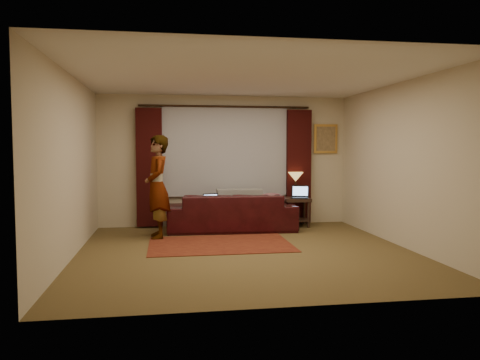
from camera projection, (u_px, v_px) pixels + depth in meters
name	position (u px, v px, depth m)	size (l,w,h in m)	color
floor	(246.00, 252.00, 7.05)	(5.00, 5.00, 0.01)	brown
ceiling	(246.00, 77.00, 6.87)	(5.00, 5.00, 0.02)	silver
wall_back	(225.00, 161.00, 9.42)	(5.00, 0.02, 2.60)	beige
wall_front	(290.00, 175.00, 4.50)	(5.00, 0.02, 2.60)	beige
wall_left	(71.00, 167.00, 6.57)	(0.02, 5.00, 2.60)	beige
wall_right	(402.00, 165.00, 7.35)	(0.02, 5.00, 2.60)	beige
sheer_curtain	(225.00, 151.00, 9.35)	(2.50, 0.05, 1.80)	#A2A2AA
drape_left	(149.00, 168.00, 9.09)	(0.50, 0.14, 2.30)	black
drape_right	(298.00, 167.00, 9.56)	(0.50, 0.14, 2.30)	black
curtain_rod	(226.00, 106.00, 9.24)	(0.04, 0.04, 3.40)	black
picture_frame	(326.00, 139.00, 9.69)	(0.50, 0.04, 0.60)	gold
sofa	(231.00, 205.00, 8.84)	(2.41, 1.04, 0.97)	black
throw_blanket	(239.00, 178.00, 9.03)	(0.87, 0.35, 0.10)	gray
clothing_pile	(272.00, 199.00, 8.81)	(0.52, 0.40, 0.22)	brown
laptop_sofa	(213.00, 200.00, 8.65)	(0.30, 0.32, 0.22)	black
area_rug	(220.00, 244.00, 7.56)	(2.28, 1.52, 0.01)	maroon
end_table	(297.00, 212.00, 9.30)	(0.50, 0.50, 0.57)	black
tiffany_lamp	(296.00, 184.00, 9.44)	(0.31, 0.31, 0.50)	olive
laptop_table	(300.00, 192.00, 9.18)	(0.34, 0.37, 0.24)	black
person	(157.00, 187.00, 8.05)	(0.52, 0.52, 1.78)	gray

